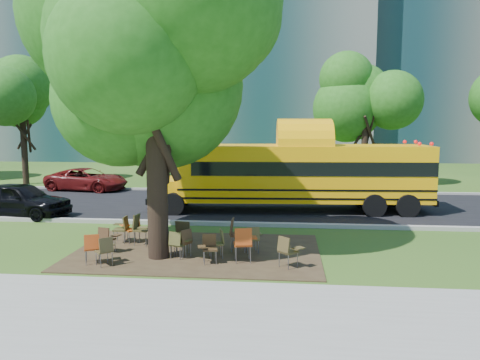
# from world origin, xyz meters

# --- Properties ---
(ground) EXTENTS (160.00, 160.00, 0.00)m
(ground) POSITION_xyz_m (0.00, 0.00, 0.00)
(ground) COLOR #274816
(ground) RESTS_ON ground
(sidewalk) EXTENTS (60.00, 4.00, 0.04)m
(sidewalk) POSITION_xyz_m (0.00, -5.00, 0.02)
(sidewalk) COLOR gray
(sidewalk) RESTS_ON ground
(dirt_patch) EXTENTS (7.00, 4.50, 0.03)m
(dirt_patch) POSITION_xyz_m (1.00, -0.50, 0.01)
(dirt_patch) COLOR #382819
(dirt_patch) RESTS_ON ground
(asphalt_road) EXTENTS (80.00, 8.00, 0.04)m
(asphalt_road) POSITION_xyz_m (0.00, 7.00, 0.02)
(asphalt_road) COLOR black
(asphalt_road) RESTS_ON ground
(kerb_near) EXTENTS (80.00, 0.25, 0.14)m
(kerb_near) POSITION_xyz_m (0.00, 3.00, 0.07)
(kerb_near) COLOR gray
(kerb_near) RESTS_ON ground
(kerb_far) EXTENTS (80.00, 0.25, 0.14)m
(kerb_far) POSITION_xyz_m (0.00, 11.10, 0.07)
(kerb_far) COLOR gray
(kerb_far) RESTS_ON ground
(building_main) EXTENTS (38.00, 16.00, 22.00)m
(building_main) POSITION_xyz_m (-8.00, 36.00, 11.00)
(building_main) COLOR slate
(building_main) RESTS_ON ground
(bg_tree_0) EXTENTS (5.20, 5.20, 7.18)m
(bg_tree_0) POSITION_xyz_m (-12.00, 13.00, 4.57)
(bg_tree_0) COLOR black
(bg_tree_0) RESTS_ON ground
(bg_tree_2) EXTENTS (4.80, 4.80, 6.62)m
(bg_tree_2) POSITION_xyz_m (-5.00, 16.00, 4.21)
(bg_tree_2) COLOR black
(bg_tree_2) RESTS_ON ground
(bg_tree_3) EXTENTS (5.60, 5.60, 7.84)m
(bg_tree_3) POSITION_xyz_m (8.00, 14.00, 5.03)
(bg_tree_3) COLOR black
(bg_tree_3) RESTS_ON ground
(main_tree) EXTENTS (7.20, 7.20, 8.80)m
(main_tree) POSITION_xyz_m (0.07, -1.20, 5.19)
(main_tree) COLOR black
(main_tree) RESTS_ON ground
(school_bus) EXTENTS (11.44, 3.19, 2.77)m
(school_bus) POSITION_xyz_m (4.14, 5.99, 1.60)
(school_bus) COLOR #FAAB07
(school_bus) RESTS_ON ground
(chair_0) EXTENTS (0.57, 0.64, 0.83)m
(chair_0) POSITION_xyz_m (-1.48, -1.93, 0.51)
(chair_0) COLOR #A73C11
(chair_0) RESTS_ON ground
(chair_1) EXTENTS (0.60, 0.47, 0.78)m
(chair_1) POSITION_xyz_m (-1.51, -0.92, 0.48)
(chair_1) COLOR #422A17
(chair_1) RESTS_ON ground
(chair_2) EXTENTS (0.54, 0.68, 0.79)m
(chair_2) POSITION_xyz_m (-1.09, -2.07, 0.49)
(chair_2) COLOR #463A1E
(chair_2) RESTS_ON ground
(chair_3) EXTENTS (0.70, 0.55, 0.94)m
(chair_3) POSITION_xyz_m (0.58, -0.82, 0.58)
(chair_3) COLOR #42371C
(chair_3) RESTS_ON ground
(chair_4) EXTENTS (0.61, 0.48, 0.78)m
(chair_4) POSITION_xyz_m (0.62, -1.26, 0.48)
(chair_4) COLOR #48461F
(chair_4) RESTS_ON ground
(chair_5) EXTENTS (0.54, 0.56, 0.79)m
(chair_5) POSITION_xyz_m (1.52, -1.56, 0.49)
(chair_5) COLOR #3F2C16
(chair_5) RESTS_ON ground
(chair_6) EXTENTS (0.60, 0.55, 0.81)m
(chair_6) POSITION_xyz_m (1.68, -1.04, 0.50)
(chair_6) COLOR brown
(chair_6) RESTS_ON ground
(chair_7) EXTENTS (0.72, 0.57, 0.84)m
(chair_7) POSITION_xyz_m (3.59, -1.79, 0.52)
(chair_7) COLOR #44391D
(chair_7) RESTS_ON ground
(chair_8) EXTENTS (0.50, 0.55, 0.85)m
(chair_8) POSITION_xyz_m (-1.46, 0.23, 0.52)
(chair_8) COLOR #433F1D
(chair_8) RESTS_ON ground
(chair_9) EXTENTS (0.72, 0.57, 0.84)m
(chair_9) POSITION_xyz_m (-1.15, 0.30, 0.52)
(chair_9) COLOR #CD5A15
(chair_9) RESTS_ON ground
(chair_10) EXTENTS (0.56, 0.66, 0.95)m
(chair_10) POSITION_xyz_m (-0.83, 0.03, 0.58)
(chair_10) COLOR #4F4822
(chair_10) RESTS_ON ground
(chair_11) EXTENTS (0.55, 0.69, 0.81)m
(chair_11) POSITION_xyz_m (0.76, -1.07, 0.50)
(chair_11) COLOR #50361C
(chair_11) RESTS_ON ground
(chair_12) EXTENTS (0.57, 0.62, 0.97)m
(chair_12) POSITION_xyz_m (2.13, -0.36, 0.60)
(chair_12) COLOR #4A2F1A
(chair_12) RESTS_ON ground
(chair_13) EXTENTS (0.54, 0.59, 0.79)m
(chair_13) POSITION_xyz_m (2.62, -0.49, 0.49)
(chair_13) COLOR #4D4821
(chair_13) RESTS_ON ground
(chair_14) EXTENTS (0.65, 0.66, 0.97)m
(chair_14) POSITION_xyz_m (2.44, -1.41, 0.60)
(chair_14) COLOR #AE4112
(chair_14) RESTS_ON ground
(black_car) EXTENTS (4.22, 2.20, 1.37)m
(black_car) POSITION_xyz_m (-6.90, 3.80, 0.69)
(black_car) COLOR black
(black_car) RESTS_ON ground
(bg_car_red) EXTENTS (4.64, 2.64, 1.22)m
(bg_car_red) POSITION_xyz_m (-7.22, 10.80, 0.61)
(bg_car_red) COLOR #580F0F
(bg_car_red) RESTS_ON ground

